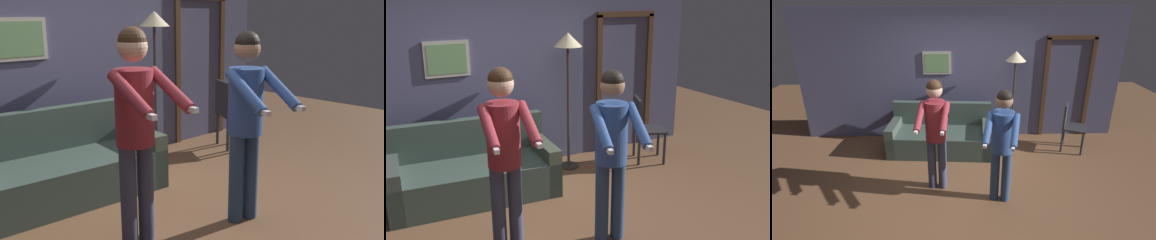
{
  "view_description": "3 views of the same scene",
  "coord_description": "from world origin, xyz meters",
  "views": [
    {
      "loc": [
        -2.28,
        -2.51,
        1.82
      ],
      "look_at": [
        0.08,
        -0.04,
        0.96
      ],
      "focal_mm": 40.0,
      "sensor_mm": 36.0,
      "label": 1
    },
    {
      "loc": [
        -1.52,
        -3.39,
        2.32
      ],
      "look_at": [
        0.25,
        -0.1,
        1.22
      ],
      "focal_mm": 40.0,
      "sensor_mm": 36.0,
      "label": 2
    },
    {
      "loc": [
        -0.11,
        -3.87,
        2.79
      ],
      "look_at": [
        -0.0,
        -0.09,
        1.2
      ],
      "focal_mm": 28.0,
      "sensor_mm": 36.0,
      "label": 3
    }
  ],
  "objects": [
    {
      "name": "person_standing_right",
      "position": [
        0.51,
        -0.27,
        1.01
      ],
      "size": [
        0.54,
        0.7,
        1.68
      ],
      "color": "navy",
      "rests_on": "ground_plane"
    },
    {
      "name": "person_standing_left",
      "position": [
        -0.41,
        0.06,
        1.05
      ],
      "size": [
        0.48,
        0.71,
        1.73
      ],
      "color": "#3E425F",
      "rests_on": "ground_plane"
    },
    {
      "name": "couch",
      "position": [
        -0.41,
        1.3,
        0.28
      ],
      "size": [
        1.95,
        0.98,
        0.87
      ],
      "color": "#3D4F46",
      "rests_on": "ground_plane"
    },
    {
      "name": "back_wall_assembly",
      "position": [
        0.03,
        1.97,
        1.3
      ],
      "size": [
        6.4,
        0.1,
        2.6
      ],
      "color": "#4B4C6D",
      "rests_on": "ground_plane"
    },
    {
      "name": "ground_plane",
      "position": [
        0.0,
        0.0,
        0.0
      ],
      "size": [
        12.0,
        12.0,
        0.0
      ],
      "primitive_type": "plane",
      "color": "brown"
    },
    {
      "name": "dining_chair_distant",
      "position": [
        2.05,
        1.28,
        0.53
      ],
      "size": [
        0.56,
        0.56,
        0.93
      ],
      "color": "#2D2D33",
      "rests_on": "ground_plane"
    },
    {
      "name": "torchiere_lamp",
      "position": [
        0.99,
        1.57,
        1.58
      ],
      "size": [
        0.37,
        0.37,
        1.85
      ],
      "color": "#332D28",
      "rests_on": "ground_plane"
    }
  ]
}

